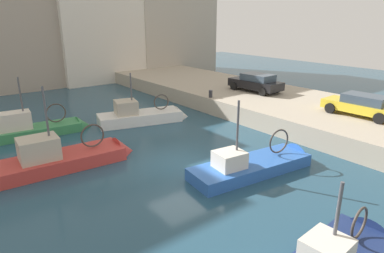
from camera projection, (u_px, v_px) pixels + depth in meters
name	position (u px, v px, depth m)	size (l,w,h in m)	color
water_surface	(178.00, 163.00, 16.75)	(80.00, 80.00, 0.00)	navy
quay_wall	(312.00, 113.00, 23.28)	(9.00, 56.00, 1.20)	#ADA08C
fishing_boat_white	(145.00, 120.00, 23.29)	(6.63, 3.36, 4.31)	white
fishing_boat_red	(68.00, 162.00, 16.44)	(6.90, 2.52, 4.93)	#BC3833
fishing_boat_blue	(257.00, 169.00, 15.93)	(7.01, 2.71, 4.43)	#2D60B7
fishing_boat_green	(35.00, 133.00, 20.65)	(6.96, 2.41, 4.43)	#388951
parked_car_black	(256.00, 82.00, 27.02)	(2.19, 4.46, 1.43)	black
parked_car_yellow	(362.00, 105.00, 20.29)	(2.03, 4.38, 1.32)	gold
mooring_bollard_mid	(211.00, 94.00, 25.08)	(0.28, 0.28, 0.55)	#2D2D33
waterfront_building_west	(4.00, 21.00, 32.72)	(11.32, 7.42, 13.00)	#A39384
waterfront_building_central	(168.00, 17.00, 42.74)	(11.08, 7.04, 13.82)	#B2A899
waterfront_building_east	(99.00, 15.00, 37.36)	(10.97, 7.01, 14.19)	silver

